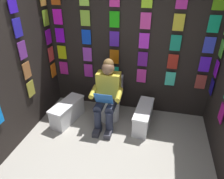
{
  "coord_description": "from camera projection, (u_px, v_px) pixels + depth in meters",
  "views": [
    {
      "loc": [
        -0.55,
        1.61,
        2.38
      ],
      "look_at": [
        0.1,
        -1.05,
        0.85
      ],
      "focal_mm": 33.2,
      "sensor_mm": 36.0,
      "label": 1
    }
  ],
  "objects": [
    {
      "name": "person_reading",
      "position": [
        107.0,
        94.0,
        3.51
      ],
      "size": [
        0.53,
        0.68,
        1.19
      ],
      "rotation": [
        0.0,
        0.0,
        0.01
      ],
      "color": "gold",
      "rests_on": "ground"
    },
    {
      "name": "comic_longbox_near",
      "position": [
        143.0,
        117.0,
        3.64
      ],
      "size": [
        0.31,
        0.79,
        0.38
      ],
      "rotation": [
        0.0,
        0.0,
        -0.08
      ],
      "color": "silver",
      "rests_on": "ground"
    },
    {
      "name": "display_wall_back",
      "position": [
        129.0,
        52.0,
        3.75
      ],
      "size": [
        3.06,
        0.14,
        2.28
      ],
      "color": "black",
      "rests_on": "ground"
    },
    {
      "name": "toilet",
      "position": [
        110.0,
        101.0,
        3.83
      ],
      "size": [
        0.41,
        0.56,
        0.77
      ],
      "rotation": [
        0.0,
        0.0,
        0.01
      ],
      "color": "white",
      "rests_on": "ground"
    },
    {
      "name": "display_wall_right",
      "position": [
        21.0,
        65.0,
        3.21
      ],
      "size": [
        0.14,
        1.92,
        2.28
      ],
      "color": "black",
      "rests_on": "ground"
    },
    {
      "name": "comic_longbox_far",
      "position": [
        67.0,
        112.0,
        3.77
      ],
      "size": [
        0.43,
        0.78,
        0.38
      ],
      "rotation": [
        0.0,
        0.0,
        -0.21
      ],
      "color": "silver",
      "rests_on": "ground"
    }
  ]
}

